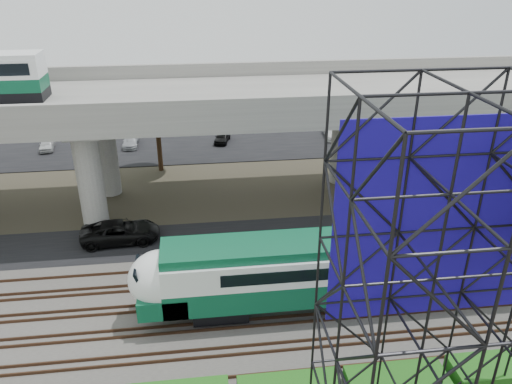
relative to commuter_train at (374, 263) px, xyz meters
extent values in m
plane|color=#474233|center=(-6.89, -2.00, -2.88)|extent=(140.00, 140.00, 0.00)
cube|color=slate|center=(-6.89, 0.00, -2.78)|extent=(90.00, 12.00, 0.20)
cube|color=black|center=(-6.89, 8.50, -2.84)|extent=(90.00, 5.00, 0.08)
cube|color=black|center=(-6.89, 32.00, -2.84)|extent=(90.00, 18.00, 0.08)
cube|color=#41576B|center=(-6.89, 54.00, -2.87)|extent=(140.00, 40.00, 0.03)
cube|color=#472D1E|center=(-6.89, -4.72, -2.60)|extent=(90.00, 0.08, 0.16)
cube|color=#472D1E|center=(-6.89, -3.28, -2.60)|extent=(90.00, 0.08, 0.16)
cube|color=#472D1E|center=(-6.89, -2.72, -2.60)|extent=(90.00, 0.08, 0.16)
cube|color=#472D1E|center=(-6.89, -1.28, -2.60)|extent=(90.00, 0.08, 0.16)
cube|color=#472D1E|center=(-6.89, -0.72, -2.60)|extent=(90.00, 0.08, 0.16)
cube|color=#472D1E|center=(-6.89, 0.72, -2.60)|extent=(90.00, 0.08, 0.16)
cube|color=#472D1E|center=(-6.89, 1.28, -2.60)|extent=(90.00, 0.08, 0.16)
cube|color=#472D1E|center=(-6.89, 2.72, -2.60)|extent=(90.00, 0.08, 0.16)
cube|color=#472D1E|center=(-6.89, 3.28, -2.60)|extent=(90.00, 0.08, 0.16)
cube|color=#472D1E|center=(-6.89, 4.72, -2.60)|extent=(90.00, 0.08, 0.16)
cube|color=black|center=(-8.62, 0.00, -2.07)|extent=(3.00, 2.20, 0.90)
cube|color=black|center=(4.38, 0.00, -2.07)|extent=(3.00, 2.20, 0.90)
cube|color=#0B5133|center=(-2.12, 0.00, -0.92)|extent=(19.00, 3.00, 1.40)
cube|color=white|center=(-2.12, 0.00, 0.53)|extent=(19.00, 3.00, 1.50)
cube|color=#0B5133|center=(-2.12, 0.00, 1.53)|extent=(19.00, 2.60, 0.50)
cube|color=black|center=(-1.12, 0.00, 0.58)|extent=(15.00, 3.06, 0.70)
ellipsoid|color=white|center=(-11.62, 0.00, -0.02)|extent=(3.60, 3.00, 3.20)
cube|color=#0B5133|center=(-11.62, 0.00, -1.07)|extent=(2.60, 3.00, 1.10)
cube|color=black|center=(-12.72, 0.00, 0.48)|extent=(0.48, 2.00, 1.09)
cube|color=#9E9B93|center=(-6.89, 14.00, 5.72)|extent=(80.00, 12.00, 1.20)
cube|color=#9E9B93|center=(-6.89, 8.25, 6.87)|extent=(80.00, 0.50, 1.10)
cube|color=#9E9B93|center=(-6.89, 19.75, 6.87)|extent=(80.00, 0.50, 1.10)
cylinder|color=#9E9B93|center=(-16.89, 10.50, 1.12)|extent=(1.80, 1.80, 8.00)
cylinder|color=#9E9B93|center=(-16.89, 17.50, 1.12)|extent=(1.80, 1.80, 8.00)
cube|color=#9E9B93|center=(-16.89, 14.00, 4.82)|extent=(2.40, 9.00, 0.60)
cylinder|color=#9E9B93|center=(3.11, 10.50, 1.12)|extent=(1.80, 1.80, 8.00)
cylinder|color=#9E9B93|center=(3.11, 17.50, 1.12)|extent=(1.80, 1.80, 8.00)
cube|color=#9E9B93|center=(3.11, 14.00, 4.82)|extent=(2.40, 9.00, 0.60)
cube|color=#1A0D98|center=(-0.64, -6.95, 6.42)|extent=(8.10, 0.08, 8.25)
cube|color=#145A16|center=(-0.89, -6.30, -2.38)|extent=(4.60, 1.80, 1.01)
cube|color=#145A16|center=(4.11, -6.30, -2.32)|extent=(4.60, 1.80, 1.12)
cylinder|color=#382314|center=(7.11, 10.50, -0.48)|extent=(0.44, 0.44, 4.80)
ellipsoid|color=#145A16|center=(7.11, 10.50, 2.72)|extent=(4.94, 4.94, 4.18)
cylinder|color=#382314|center=(-12.89, 22.00, -0.48)|extent=(0.44, 0.44, 4.80)
ellipsoid|color=#145A16|center=(-12.89, 22.00, 2.72)|extent=(4.94, 4.94, 4.18)
imported|color=black|center=(-15.06, 9.03, -2.05)|extent=(5.58, 2.83, 1.51)
imported|color=silver|center=(-24.90, 29.00, -2.23)|extent=(1.74, 3.51, 1.15)
imported|color=silver|center=(-18.36, 34.00, -2.25)|extent=(1.43, 3.41, 1.10)
imported|color=#A2A5AA|center=(-16.35, 29.00, -2.26)|extent=(1.54, 3.75, 1.09)
imported|color=silver|center=(-11.59, 34.00, -2.25)|extent=(2.18, 4.13, 1.11)
imported|color=black|center=(-6.64, 29.00, -2.22)|extent=(2.19, 3.66, 1.17)
imported|color=#9FA2A7|center=(-0.34, 34.00, -2.15)|extent=(1.95, 4.09, 1.30)
imported|color=white|center=(5.65, 29.00, -2.17)|extent=(2.18, 4.51, 1.26)
imported|color=#919598|center=(8.67, 34.00, -2.25)|extent=(1.98, 4.02, 1.10)
camera|label=1|loc=(-9.42, -22.31, 15.40)|focal=35.00mm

